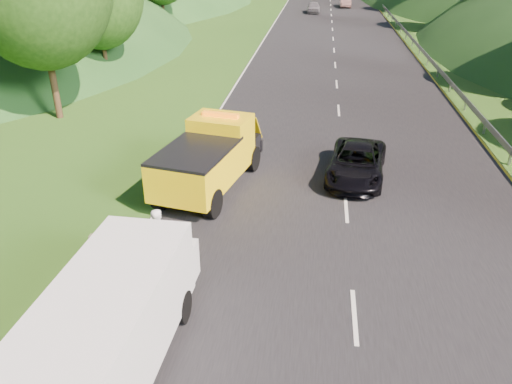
# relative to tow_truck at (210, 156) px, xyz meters

# --- Properties ---
(ground) EXTENTS (320.00, 320.00, 0.00)m
(ground) POSITION_rel_tow_truck_xyz_m (2.33, -5.18, -1.33)
(ground) COLOR #38661E
(ground) RESTS_ON ground
(road_surface) EXTENTS (14.00, 200.00, 0.02)m
(road_surface) POSITION_rel_tow_truck_xyz_m (5.33, 34.82, -1.32)
(road_surface) COLOR black
(road_surface) RESTS_ON ground
(guardrail) EXTENTS (0.06, 140.00, 1.52)m
(guardrail) POSITION_rel_tow_truck_xyz_m (12.63, 47.32, -1.33)
(guardrail) COLOR gray
(guardrail) RESTS_ON ground
(tree_line_left) EXTENTS (14.00, 140.00, 14.00)m
(tree_line_left) POSITION_rel_tow_truck_xyz_m (-16.67, 54.82, -1.33)
(tree_line_left) COLOR #2F5619
(tree_line_left) RESTS_ON ground
(tree_line_right) EXTENTS (14.00, 140.00, 14.00)m
(tree_line_right) POSITION_rel_tow_truck_xyz_m (25.33, 54.82, -1.33)
(tree_line_right) COLOR #2F5619
(tree_line_right) RESTS_ON ground
(tow_truck) EXTENTS (3.56, 6.68, 2.73)m
(tow_truck) POSITION_rel_tow_truck_xyz_m (0.00, 0.00, 0.00)
(tow_truck) COLOR black
(tow_truck) RESTS_ON ground
(white_van) EXTENTS (3.80, 7.02, 2.46)m
(white_van) POSITION_rel_tow_truck_xyz_m (-0.18, -9.59, 0.06)
(white_van) COLOR black
(white_van) RESTS_ON ground
(woman) EXTENTS (0.69, 0.79, 1.81)m
(woman) POSITION_rel_tow_truck_xyz_m (-0.45, -5.33, -1.33)
(woman) COLOR silver
(woman) RESTS_ON ground
(child) EXTENTS (0.55, 0.47, 1.01)m
(child) POSITION_rel_tow_truck_xyz_m (0.29, -5.05, -1.33)
(child) COLOR tan
(child) RESTS_ON ground
(suitcase) EXTENTS (0.41, 0.24, 0.64)m
(suitcase) POSITION_rel_tow_truck_xyz_m (-2.61, -5.12, -1.01)
(suitcase) COLOR #5F5D47
(suitcase) RESTS_ON ground
(passing_suv) EXTENTS (2.87, 5.08, 1.34)m
(passing_suv) POSITION_rel_tow_truck_xyz_m (5.81, 1.56, -1.33)
(passing_suv) COLOR black
(passing_suv) RESTS_ON ground
(dist_car_a) EXTENTS (1.70, 4.24, 1.44)m
(dist_car_a) POSITION_rel_tow_truck_xyz_m (2.90, 54.87, -1.33)
(dist_car_a) COLOR #59575D
(dist_car_a) RESTS_ON ground
(dist_car_b) EXTENTS (1.55, 4.44, 1.46)m
(dist_car_b) POSITION_rel_tow_truck_xyz_m (7.47, 62.20, -1.33)
(dist_car_b) COLOR brown
(dist_car_b) RESTS_ON ground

